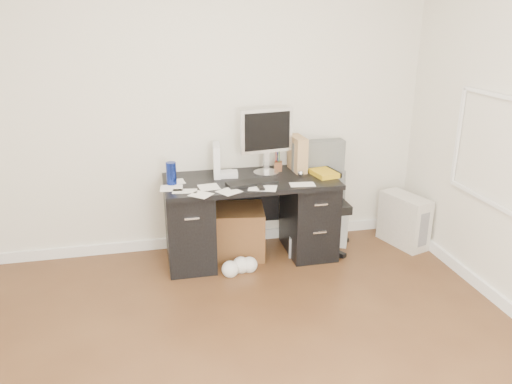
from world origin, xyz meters
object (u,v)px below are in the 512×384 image
at_px(wicker_basket, 239,231).
at_px(desk, 250,216).
at_px(lcd_monitor, 266,142).
at_px(keyboard, 252,183).
at_px(pc_tower, 404,220).
at_px(office_chair, 321,199).

bearing_deg(wicker_basket, desk, -37.92).
bearing_deg(lcd_monitor, keyboard, -134.96).
xyz_separation_m(lcd_monitor, pc_tower, (1.33, -0.17, -0.80)).
distance_m(office_chair, pc_tower, 0.86).
distance_m(keyboard, office_chair, 0.75).
relative_size(keyboard, wicker_basket, 0.96).
distance_m(lcd_monitor, pc_tower, 1.56).
height_order(keyboard, pc_tower, keyboard).
height_order(lcd_monitor, keyboard, lcd_monitor).
distance_m(lcd_monitor, keyboard, 0.42).
relative_size(lcd_monitor, keyboard, 1.39).
xyz_separation_m(keyboard, office_chair, (0.69, 0.15, -0.26)).
xyz_separation_m(desk, wicker_basket, (-0.09, 0.07, -0.17)).
bearing_deg(office_chair, desk, -179.01).
bearing_deg(desk, wicker_basket, 142.08).
bearing_deg(keyboard, office_chair, 2.78).
height_order(desk, wicker_basket, desk).
distance_m(lcd_monitor, wicker_basket, 0.87).
xyz_separation_m(desk, keyboard, (-0.01, -0.14, 0.36)).
bearing_deg(pc_tower, desk, 160.29).
relative_size(desk, lcd_monitor, 2.49).
bearing_deg(keyboard, desk, 74.30).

